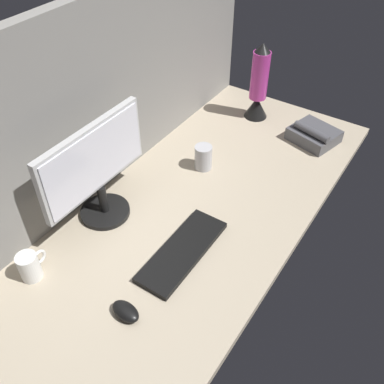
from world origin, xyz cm
name	(u,v)px	position (x,y,z in cm)	size (l,w,h in cm)	color
ground_plane	(190,211)	(0.00, 0.00, -1.50)	(180.00, 80.00, 3.00)	tan
cubicle_wall_back	(102,97)	(0.00, 37.50, 35.00)	(180.00, 5.00, 69.99)	gray
monitor	(96,169)	(-19.33, 25.12, 20.87)	(45.62, 18.00, 37.09)	black
keyboard	(183,251)	(-19.19, -9.85, 1.00)	(37.00, 13.00, 2.00)	black
mouse	(126,311)	(-47.67, -9.21, 1.70)	(5.60, 9.60, 3.40)	black
mug_ceramic_white	(30,266)	(-53.21, 24.58, 4.84)	(10.04, 6.62, 9.62)	white
mug_steel	(203,157)	(23.32, 9.08, 5.17)	(7.15, 7.15, 10.34)	#B2B2B7
lava_lamp	(258,88)	(70.49, 9.30, 15.14)	(11.03, 11.03, 36.10)	black
desk_phone	(314,135)	(66.28, -21.50, 3.19)	(21.36, 22.77, 8.80)	#4C4C51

